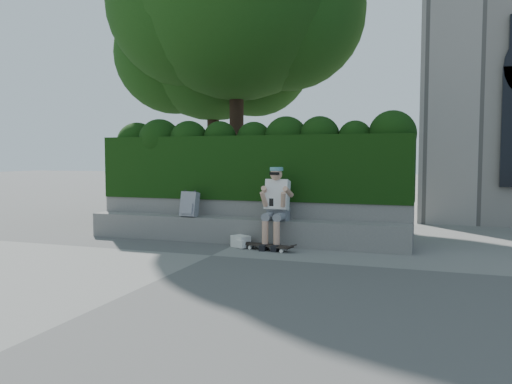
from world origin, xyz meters
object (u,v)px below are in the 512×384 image
at_px(person, 276,204).
at_px(skateboard, 268,246).
at_px(backpack_ground, 241,241).
at_px(backpack_plaid, 190,204).

relative_size(person, skateboard, 1.56).
bearing_deg(backpack_ground, person, 51.97).
bearing_deg(skateboard, backpack_ground, 177.98).
relative_size(person, backpack_ground, 4.50).
xyz_separation_m(skateboard, backpack_plaid, (-1.66, 0.43, 0.60)).
bearing_deg(person, backpack_ground, -159.00).
relative_size(person, backpack_plaid, 3.01).
height_order(skateboard, backpack_ground, backpack_ground).
distance_m(person, backpack_plaid, 1.70).
relative_size(backpack_plaid, backpack_ground, 1.50).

